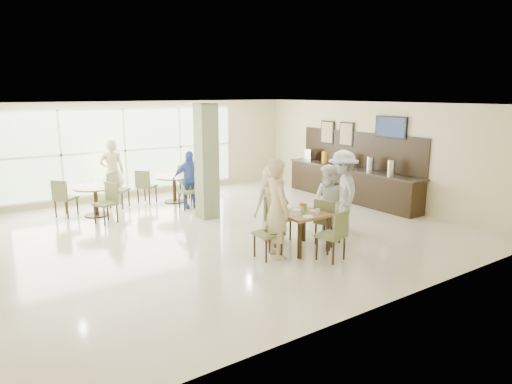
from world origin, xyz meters
TOP-DOWN VIEW (x-y plane):
  - ground at (0.00, 0.00)m, footprint 10.00×10.00m
  - room_shell at (0.00, 0.00)m, footprint 10.00×10.00m
  - window_bank at (-0.50, 4.46)m, footprint 7.00×0.04m
  - column at (0.40, 1.20)m, footprint 0.45×0.45m
  - main_table at (0.77, -1.96)m, footprint 0.87×0.87m
  - round_table_left at (-1.83, 2.95)m, footprint 1.09×1.09m
  - round_table_right at (0.42, 3.17)m, footprint 1.10×1.10m
  - chairs_main_table at (0.74, -1.98)m, footprint 2.01×1.99m
  - chairs_table_left at (-1.79, 2.95)m, footprint 2.03×1.95m
  - chairs_table_right at (0.40, 3.12)m, footprint 1.93×1.81m
  - tabletop_clutter at (0.82, -1.96)m, footprint 0.70×0.73m
  - buffet_counter at (4.70, 0.51)m, footprint 0.64×4.70m
  - wall_tv at (4.94, -0.60)m, footprint 0.06×1.00m
  - framed_art_a at (4.95, 1.00)m, footprint 0.05×0.55m
  - framed_art_b at (4.95, 1.80)m, footprint 0.05×0.55m
  - teen_left at (0.12, -2.01)m, footprint 0.58×0.76m
  - teen_far at (0.68, -1.11)m, footprint 0.82×0.51m
  - teen_right at (1.57, -1.87)m, footprint 0.68×0.84m
  - teen_standing at (2.27, -1.56)m, footprint 1.15×1.36m
  - adult_a at (0.48, 2.35)m, footprint 0.99×0.68m
  - adult_b at (1.28, 3.08)m, footprint 0.74×1.70m
  - adult_standing at (-1.08, 3.90)m, footprint 0.74×0.57m

SIDE VIEW (x-z plane):
  - ground at x=0.00m, z-range 0.00..0.00m
  - chairs_main_table at x=0.74m, z-range 0.00..0.95m
  - chairs_table_left at x=-1.79m, z-range 0.00..0.95m
  - chairs_table_right at x=0.40m, z-range 0.00..0.95m
  - buffet_counter at x=4.70m, z-range -0.42..1.53m
  - round_table_left at x=-1.83m, z-range 0.20..0.95m
  - round_table_right at x=0.42m, z-range 0.20..0.95m
  - main_table at x=0.77m, z-range 0.27..1.02m
  - adult_a at x=0.48m, z-range 0.00..1.54m
  - teen_far at x=0.68m, z-range 0.00..1.59m
  - teen_right at x=1.57m, z-range 0.00..1.61m
  - tabletop_clutter at x=0.82m, z-range 0.71..0.91m
  - adult_standing at x=-1.08m, z-range 0.00..1.81m
  - teen_standing at x=2.27m, z-range 0.00..1.83m
  - adult_b at x=1.28m, z-range 0.00..1.83m
  - teen_left at x=0.12m, z-range 0.00..1.88m
  - window_bank at x=-0.50m, z-range -2.10..4.90m
  - column at x=0.40m, z-range 0.00..2.80m
  - room_shell at x=0.00m, z-range -3.30..6.70m
  - framed_art_a at x=4.95m, z-range 1.50..2.20m
  - framed_art_b at x=4.95m, z-range 1.50..2.20m
  - wall_tv at x=4.94m, z-range 1.86..2.44m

